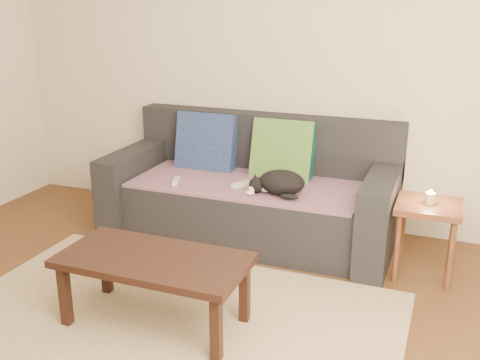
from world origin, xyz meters
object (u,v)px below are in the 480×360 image
at_px(coffee_table, 154,265).
at_px(cat, 279,183).
at_px(side_table, 428,216).
at_px(wii_remote_b, 240,184).
at_px(sofa, 252,196).
at_px(wii_remote_a, 176,181).

bearing_deg(coffee_table, cat, 72.66).
bearing_deg(side_table, wii_remote_b, 178.46).
bearing_deg(sofa, wii_remote_a, -148.26).
bearing_deg(sofa, cat, -40.55).
relative_size(wii_remote_b, side_table, 0.30).
relative_size(cat, side_table, 0.86).
bearing_deg(side_table, coffee_table, -139.38).
distance_m(cat, wii_remote_a, 0.77).
relative_size(wii_remote_a, wii_remote_b, 1.00).
xyz_separation_m(sofa, cat, (0.29, -0.25, 0.21)).
relative_size(sofa, wii_remote_b, 14.00).
xyz_separation_m(sofa, wii_remote_a, (-0.48, -0.30, 0.15)).
bearing_deg(wii_remote_a, side_table, -107.04).
distance_m(wii_remote_a, wii_remote_b, 0.47).
height_order(cat, wii_remote_b, cat).
bearing_deg(wii_remote_a, coffee_table, -177.81).
bearing_deg(wii_remote_b, cat, -74.14).
distance_m(sofa, cat, 0.44).
bearing_deg(sofa, coffee_table, -92.47).
bearing_deg(wii_remote_a, cat, -105.70).
bearing_deg(side_table, cat, -178.80).
relative_size(wii_remote_a, coffee_table, 0.15).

